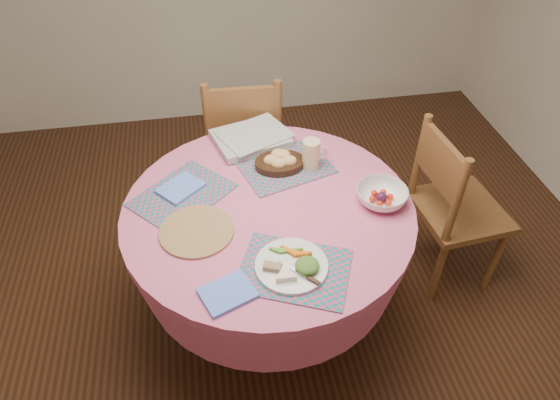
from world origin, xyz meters
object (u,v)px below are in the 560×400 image
(dining_table, at_px, (269,239))
(dinner_plate, at_px, (294,265))
(wicker_trivet, at_px, (197,231))
(chair_right, at_px, (452,206))
(bread_bowl, at_px, (280,161))
(latte_mug, at_px, (311,154))
(fruit_bowl, at_px, (382,196))
(chair_back, at_px, (244,144))

(dining_table, bearing_deg, dinner_plate, -83.72)
(wicker_trivet, xyz_separation_m, dinner_plate, (0.34, -0.25, 0.02))
(dining_table, height_order, chair_right, chair_right)
(bread_bowl, distance_m, latte_mug, 0.15)
(chair_right, height_order, fruit_bowl, chair_right)
(dining_table, xyz_separation_m, chair_right, (0.95, 0.13, -0.07))
(dining_table, relative_size, chair_back, 1.28)
(latte_mug, distance_m, fruit_bowl, 0.38)
(wicker_trivet, distance_m, latte_mug, 0.64)
(dining_table, relative_size, fruit_bowl, 5.48)
(chair_back, distance_m, dinner_plate, 1.21)
(bread_bowl, bearing_deg, wicker_trivet, -138.12)
(wicker_trivet, relative_size, fruit_bowl, 1.32)
(chair_right, distance_m, dinner_plate, 1.07)
(dining_table, relative_size, bread_bowl, 5.39)
(wicker_trivet, relative_size, dinner_plate, 1.10)
(chair_back, distance_m, wicker_trivet, 1.00)
(chair_back, height_order, dinner_plate, chair_back)
(chair_right, bearing_deg, wicker_trivet, 95.10)
(chair_right, xyz_separation_m, latte_mug, (-0.71, 0.10, 0.34))
(wicker_trivet, height_order, latte_mug, latte_mug)
(dining_table, bearing_deg, latte_mug, 44.77)
(fruit_bowl, bearing_deg, chair_right, 21.44)
(latte_mug, bearing_deg, bread_bowl, 169.94)
(chair_right, height_order, latte_mug, chair_right)
(chair_back, xyz_separation_m, fruit_bowl, (0.49, -0.88, 0.28))
(dinner_plate, bearing_deg, wicker_trivet, 143.51)
(dining_table, height_order, latte_mug, latte_mug)
(chair_back, distance_m, fruit_bowl, 1.05)
(dining_table, xyz_separation_m, fruit_bowl, (0.48, -0.05, 0.23))
(chair_back, relative_size, latte_mug, 6.93)
(latte_mug, height_order, fruit_bowl, latte_mug)
(latte_mug, bearing_deg, wicker_trivet, -148.37)
(dining_table, bearing_deg, chair_back, 91.20)
(chair_back, xyz_separation_m, wicker_trivet, (-0.29, -0.92, 0.25))
(wicker_trivet, bearing_deg, chair_right, 10.44)
(chair_right, height_order, dinner_plate, chair_right)
(chair_right, height_order, bread_bowl, chair_right)
(dining_table, relative_size, latte_mug, 8.88)
(wicker_trivet, xyz_separation_m, latte_mug, (0.54, 0.33, 0.07))
(wicker_trivet, bearing_deg, bread_bowl, 41.88)
(wicker_trivet, bearing_deg, dinner_plate, -36.49)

